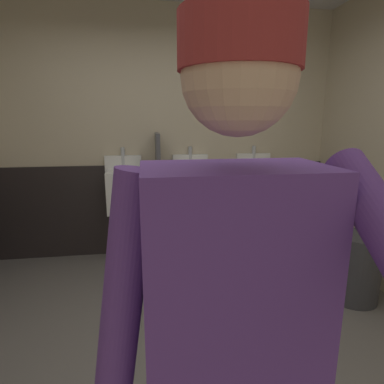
# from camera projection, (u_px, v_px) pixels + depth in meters

# --- Properties ---
(ground_plane) EXTENTS (4.47, 4.31, 0.04)m
(ground_plane) POSITION_uv_depth(u_px,v_px,m) (180.00, 365.00, 2.07)
(ground_plane) COLOR slate
(wall_back) EXTENTS (4.47, 0.12, 2.72)m
(wall_back) POSITION_uv_depth(u_px,v_px,m) (160.00, 135.00, 3.61)
(wall_back) COLOR beige
(wall_back) RESTS_ON ground_plane
(wainscot_band_back) EXTENTS (3.87, 0.03, 1.04)m
(wainscot_band_back) POSITION_uv_depth(u_px,v_px,m) (162.00, 209.00, 3.72)
(wainscot_band_back) COLOR black
(wainscot_band_back) RESTS_ON ground_plane
(urinal_left) EXTENTS (0.40, 0.34, 1.24)m
(urinal_left) POSITION_uv_depth(u_px,v_px,m) (124.00, 191.00, 3.47)
(urinal_left) COLOR white
(urinal_left) RESTS_ON ground_plane
(urinal_middle) EXTENTS (0.40, 0.34, 1.24)m
(urinal_middle) POSITION_uv_depth(u_px,v_px,m) (192.00, 189.00, 3.58)
(urinal_middle) COLOR white
(urinal_middle) RESTS_ON ground_plane
(urinal_right) EXTENTS (0.40, 0.34, 1.24)m
(urinal_right) POSITION_uv_depth(u_px,v_px,m) (256.00, 187.00, 3.68)
(urinal_right) COLOR white
(urinal_right) RESTS_ON ground_plane
(privacy_divider_panel) EXTENTS (0.04, 0.40, 0.90)m
(privacy_divider_panel) POSITION_uv_depth(u_px,v_px,m) (158.00, 176.00, 3.41)
(privacy_divider_panel) COLOR #4C4C51
(person) EXTENTS (0.63, 0.60, 1.74)m
(person) POSITION_uv_depth(u_px,v_px,m) (232.00, 333.00, 0.76)
(person) COLOR #2D3342
(person) RESTS_ON ground_plane
(trash_bin) EXTENTS (0.40, 0.40, 0.59)m
(trash_bin) POSITION_uv_depth(u_px,v_px,m) (356.00, 267.00, 2.74)
(trash_bin) COLOR #38383D
(trash_bin) RESTS_ON ground_plane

